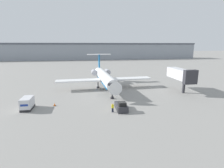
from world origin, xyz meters
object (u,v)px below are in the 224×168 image
at_px(pushback_tug, 121,106).
at_px(worker_near_tug, 113,108).
at_px(luggage_cart, 27,103).
at_px(airplane_main, 105,77).
at_px(traffic_cone_left, 55,104).
at_px(jet_bridge, 181,75).

xyz_separation_m(pushback_tug, worker_near_tug, (-1.76, -0.77, 0.18)).
bearing_deg(worker_near_tug, luggage_cart, 165.26).
relative_size(airplane_main, traffic_cone_left, 40.35).
bearing_deg(traffic_cone_left, jet_bridge, 11.86).
xyz_separation_m(worker_near_tug, traffic_cone_left, (-10.91, 5.15, -0.56)).
xyz_separation_m(pushback_tug, luggage_cart, (-17.43, 3.36, 0.45)).
bearing_deg(luggage_cart, worker_near_tug, -14.74).
bearing_deg(airplane_main, jet_bridge, -18.27).
relative_size(worker_near_tug, jet_bridge, 0.17).
relative_size(airplane_main, luggage_cart, 7.44).
bearing_deg(worker_near_tug, airplane_main, 87.35).
bearing_deg(airplane_main, pushback_tug, -86.91).
distance_m(pushback_tug, worker_near_tug, 1.93).
distance_m(luggage_cart, traffic_cone_left, 4.93).
height_order(airplane_main, worker_near_tug, airplane_main).
bearing_deg(jet_bridge, worker_near_tug, -149.75).
distance_m(luggage_cart, jet_bridge, 36.55).
bearing_deg(pushback_tug, jet_bridge, 30.85).
bearing_deg(worker_near_tug, traffic_cone_left, 154.74).
xyz_separation_m(luggage_cart, traffic_cone_left, (4.75, 1.03, -0.83)).
distance_m(pushback_tug, jet_bridge, 21.52).
bearing_deg(luggage_cart, traffic_cone_left, 12.18).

